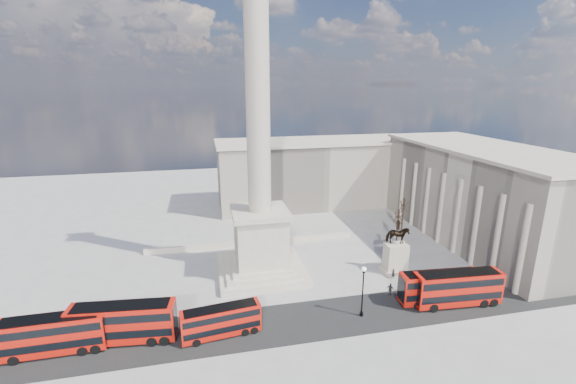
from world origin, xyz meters
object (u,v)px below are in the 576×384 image
Objects in this scene: pedestrian_walking at (393,274)px; pedestrian_standing at (418,286)px; red_bus_d at (440,287)px; red_bus_e at (53,334)px; victorian_lamp at (363,287)px; red_bus_a at (124,323)px; equestrian_statue at (396,253)px; red_bus_b at (222,321)px; red_bus_c at (458,288)px; nelsons_column at (260,197)px; pedestrian_crossing at (390,289)px.

pedestrian_walking is 4.83m from pedestrian_standing.
red_bus_e is (-49.71, -0.03, -0.02)m from red_bus_d.
pedestrian_standing is at bearing 20.82° from victorian_lamp.
red_bus_a is 7.55m from red_bus_e.
victorian_lamp is at bearing 3.66° from red_bus_a.
pedestrian_walking is (-1.43, -2.29, -2.37)m from equestrian_statue.
red_bus_b is 1.09× the size of equestrian_statue.
equestrian_statue reaches higher than red_bus_e.
equestrian_statue reaches higher than red_bus_c.
red_bus_e is 1.59× the size of victorian_lamp.
red_bus_b is 31.11m from equestrian_statue.
red_bus_b is 5.13× the size of pedestrian_standing.
equestrian_statue is at bearing 46.04° from victorian_lamp.
red_bus_e is 47.31m from pedestrian_walking.
red_bus_d is 1.62× the size of victorian_lamp.
pedestrian_standing is at bearing 9.97° from red_bus_a.
pedestrian_standing is (0.17, -6.84, -2.24)m from equestrian_statue.
nelsons_column is 5.47× the size of equestrian_statue.
red_bus_d is at bearing 156.46° from red_bus_c.
pedestrian_standing is at bearing 118.72° from red_bus_d.
pedestrian_crossing is at bearing -124.17° from pedestrian_walking.
victorian_lamp is 3.81× the size of pedestrian_crossing.
red_bus_a is at bearing 2.72° from red_bus_e.
pedestrian_crossing is (17.50, -11.50, -11.96)m from nelsons_column.
red_bus_c is at bearing -71.75° from equestrian_statue.
nelsons_column reaches higher than red_bus_c.
equestrian_statue reaches higher than red_bus_b.
red_bus_c is at bearing -166.75° from pedestrian_crossing.
nelsons_column is at bearing -44.44° from pedestrian_standing.
red_bus_c reaches higher than pedestrian_standing.
victorian_lamp is at bearing -133.96° from equestrian_statue.
equestrian_statue is (21.77, -4.66, -9.71)m from nelsons_column.
red_bus_a is 41.67m from equestrian_statue.
pedestrian_walking is (-5.12, 8.89, -1.78)m from red_bus_c.
red_bus_a is 1.08× the size of red_bus_e.
red_bus_e is 48.37m from pedestrian_standing.
pedestrian_standing is at bearing 0.97° from red_bus_b.
red_bus_c is at bearing -1.67° from red_bus_e.
equestrian_statue is 3.59m from pedestrian_walking.
nelsons_column is 29.88× the size of pedestrian_walking.
red_bus_d is 6.94m from pedestrian_crossing.
nelsons_column is 5.04× the size of red_bus_b.
equestrian_statue is 7.20m from pedestrian_standing.
pedestrian_standing is (40.69, 2.89, -1.64)m from red_bus_a.
pedestrian_walking is at bearing 43.49° from victorian_lamp.
nelsons_column reaches higher than victorian_lamp.
red_bus_b reaches higher than pedestrian_crossing.
red_bus_c reaches higher than pedestrian_walking.
victorian_lamp reaches higher than red_bus_e.
red_bus_a is at bearing -178.09° from red_bus_c.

